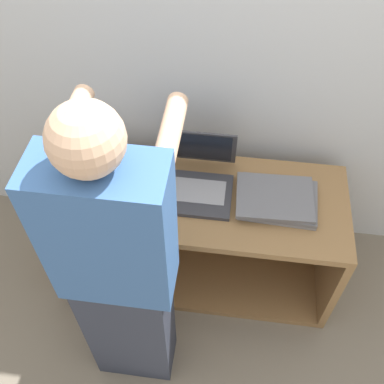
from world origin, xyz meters
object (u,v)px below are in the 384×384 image
object	(u,v)px
laptop_stack_right	(277,199)
person	(120,275)
laptop_stack_left	(114,181)
laptop_open	(196,178)

from	to	relation	value
laptop_stack_right	person	bearing A→B (deg)	-137.49
laptop_stack_right	laptop_stack_left	bearing A→B (deg)	-179.69
laptop_stack_left	laptop_stack_right	xyz separation A→B (m)	(0.74, 0.00, -0.02)
laptop_stack_left	laptop_stack_right	distance (m)	0.74
laptop_stack_left	laptop_open	bearing A→B (deg)	8.99
laptop_open	laptop_stack_right	distance (m)	0.37
laptop_open	laptop_stack_left	bearing A→B (deg)	-171.01
laptop_stack_right	laptop_open	bearing A→B (deg)	171.72
laptop_stack_left	person	bearing A→B (deg)	-72.61
laptop_stack_left	laptop_stack_right	size ratio (longest dim) A/B	0.99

